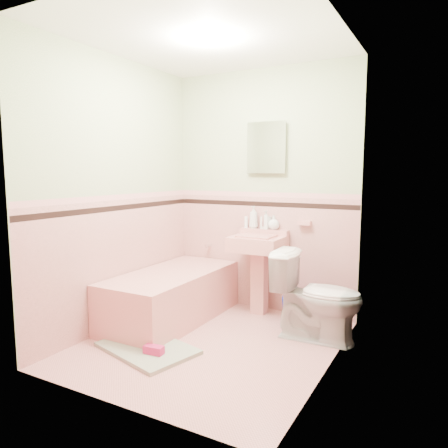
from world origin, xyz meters
The scene contains 32 objects.
floor centered at (0.00, 0.00, 0.00)m, with size 2.20×2.20×0.00m, color #D9928E.
ceiling centered at (0.00, 0.00, 2.50)m, with size 2.20×2.20×0.00m, color white.
wall_back centered at (0.00, 1.10, 1.25)m, with size 2.50×2.50×0.00m, color beige.
wall_front centered at (0.00, -1.10, 1.25)m, with size 2.50×2.50×0.00m, color beige.
wall_left centered at (-1.00, 0.00, 1.25)m, with size 2.50×2.50×0.00m, color beige.
wall_right centered at (1.00, 0.00, 1.25)m, with size 2.50×2.50×0.00m, color beige.
wainscot_back centered at (0.00, 1.09, 0.60)m, with size 2.00×2.00×0.00m, color #DC9893.
wainscot_front centered at (0.00, -1.09, 0.60)m, with size 2.00×2.00×0.00m, color #DC9893.
wainscot_left centered at (-0.99, 0.00, 0.60)m, with size 2.20×2.20×0.00m, color #DC9893.
wainscot_right centered at (0.99, 0.00, 0.60)m, with size 2.20×2.20×0.00m, color #DC9893.
accent_back centered at (0.00, 1.08, 1.12)m, with size 2.00×2.00×0.00m, color black.
accent_front centered at (0.00, -1.08, 1.12)m, with size 2.00×2.00×0.00m, color black.
accent_left centered at (-0.98, 0.00, 1.12)m, with size 2.20×2.20×0.00m, color black.
accent_right centered at (0.98, 0.00, 1.12)m, with size 2.20×2.20×0.00m, color black.
cap_back centered at (0.00, 1.08, 1.22)m, with size 2.00×2.00×0.00m, color #D99192.
cap_front centered at (0.00, -1.08, 1.22)m, with size 2.00×2.00×0.00m, color #D99192.
cap_left centered at (-0.98, 0.00, 1.22)m, with size 2.20×2.20×0.00m, color #D99192.
cap_right centered at (0.98, 0.00, 1.22)m, with size 2.20×2.20×0.00m, color #D99192.
bathtub centered at (-0.63, 0.33, 0.23)m, with size 0.70×1.50×0.45m, color tan.
tub_faucet centered at (-0.63, 1.05, 0.63)m, with size 0.04×0.04×0.12m, color silver.
sink centered at (0.05, 0.86, 0.41)m, with size 0.52×0.48×0.81m, color tan, non-canonical shape.
sink_faucet centered at (0.05, 1.00, 0.95)m, with size 0.02×0.02×0.10m, color silver.
medicine_cabinet centered at (0.05, 1.07, 1.70)m, with size 0.39×0.04×0.49m, color white.
soap_dish centered at (0.47, 1.06, 0.95)m, with size 0.13×0.07×0.04m, color tan.
soap_bottle_left centered at (-0.08, 1.04, 0.98)m, with size 0.09×0.09×0.23m, color #B2B2B2.
soap_bottle_mid centered at (0.06, 1.04, 0.96)m, with size 0.09×0.09×0.19m, color #B2B2B2.
soap_bottle_right centered at (0.15, 1.04, 0.94)m, with size 0.11×0.11×0.15m, color #B2B2B2.
tube centered at (-0.16, 1.04, 0.93)m, with size 0.04×0.04×0.12m, color white.
toilet centered at (0.77, 0.53, 0.39)m, with size 0.43×0.75×0.77m, color white.
bucket centered at (0.46, 0.83, 0.12)m, with size 0.24×0.24×0.24m, color #0E28B9, non-canonical shape.
bath_mat centered at (-0.38, -0.36, 0.02)m, with size 0.78×0.52×0.03m, color gray.
shoe centered at (-0.25, -0.45, 0.06)m, with size 0.16×0.07×0.06m, color #BF1E59.
Camera 1 is at (1.74, -2.93, 1.45)m, focal length 33.49 mm.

